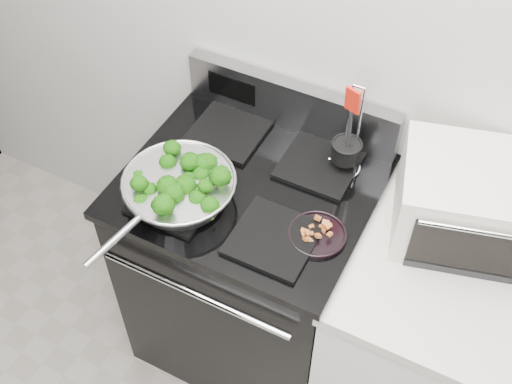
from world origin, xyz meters
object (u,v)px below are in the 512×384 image
Objects in this scene: gas_range at (251,265)px; toaster_oven at (476,203)px; skillet at (179,188)px; bacon_plate at (317,232)px; utensil_holder at (346,155)px.

toaster_oven reaches higher than gas_range.
skillet is 0.44m from bacon_plate.
skillet is (-0.16, -0.17, 0.52)m from gas_range.
utensil_holder is (-0.03, 0.29, 0.04)m from bacon_plate.
bacon_plate is at bearing 17.75° from skillet.
utensil_holder is at bearing 38.14° from gas_range.
bacon_plate is (0.44, 0.06, -0.04)m from skillet.
skillet is 1.65× the size of utensil_holder.
bacon_plate is at bearing -162.11° from toaster_oven.
toaster_oven is (0.39, 0.25, 0.08)m from bacon_plate.
toaster_oven reaches higher than bacon_plate.
utensil_holder is at bearing 159.00° from toaster_oven.
utensil_holder reaches higher than skillet.
skillet is at bearing -120.96° from utensil_holder.
toaster_oven is at bearing 32.63° from bacon_plate.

